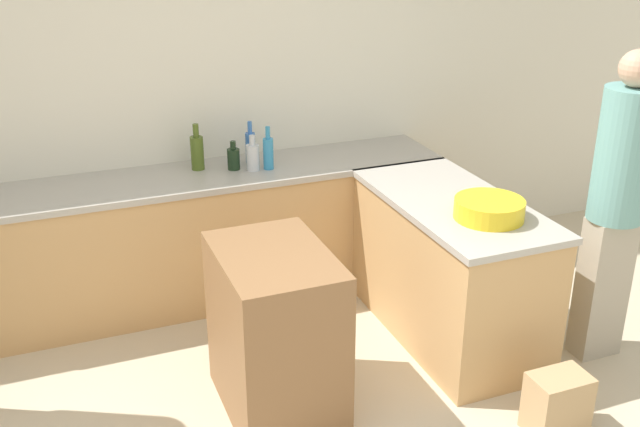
{
  "coord_description": "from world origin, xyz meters",
  "views": [
    {
      "loc": [
        -1.03,
        -2.39,
        2.52
      ],
      "look_at": [
        0.35,
        1.11,
        0.94
      ],
      "focal_mm": 42.0,
      "sensor_mm": 36.0,
      "label": 1
    }
  ],
  "objects_px": {
    "island_table": "(276,333)",
    "paper_bag": "(557,404)",
    "mixing_bowl": "(489,209)",
    "water_bottle_blue": "(250,146)",
    "person_at_peninsula": "(617,197)",
    "dish_soap_bottle": "(268,152)",
    "olive_oil_bottle": "(197,151)",
    "vinegar_bottle_clear": "(253,156)",
    "wine_bottle_dark": "(234,158)"
  },
  "relations": [
    {
      "from": "island_table",
      "to": "paper_bag",
      "type": "height_order",
      "value": "island_table"
    },
    {
      "from": "mixing_bowl",
      "to": "water_bottle_blue",
      "type": "xyz_separation_m",
      "value": [
        -0.95,
        1.4,
        0.06
      ]
    },
    {
      "from": "island_table",
      "to": "mixing_bowl",
      "type": "distance_m",
      "value": 1.35
    },
    {
      "from": "island_table",
      "to": "person_at_peninsula",
      "type": "height_order",
      "value": "person_at_peninsula"
    },
    {
      "from": "mixing_bowl",
      "to": "dish_soap_bottle",
      "type": "relative_size",
      "value": 1.36
    },
    {
      "from": "water_bottle_blue",
      "to": "olive_oil_bottle",
      "type": "bearing_deg",
      "value": -178.79
    },
    {
      "from": "vinegar_bottle_clear",
      "to": "water_bottle_blue",
      "type": "bearing_deg",
      "value": 78.5
    },
    {
      "from": "dish_soap_bottle",
      "to": "water_bottle_blue",
      "type": "bearing_deg",
      "value": 112.44
    },
    {
      "from": "mixing_bowl",
      "to": "water_bottle_blue",
      "type": "relative_size",
      "value": 1.38
    },
    {
      "from": "olive_oil_bottle",
      "to": "person_at_peninsula",
      "type": "distance_m",
      "value": 2.56
    },
    {
      "from": "mixing_bowl",
      "to": "paper_bag",
      "type": "relative_size",
      "value": 1.18
    },
    {
      "from": "person_at_peninsula",
      "to": "paper_bag",
      "type": "relative_size",
      "value": 5.55
    },
    {
      "from": "olive_oil_bottle",
      "to": "dish_soap_bottle",
      "type": "distance_m",
      "value": 0.46
    },
    {
      "from": "island_table",
      "to": "vinegar_bottle_clear",
      "type": "height_order",
      "value": "vinegar_bottle_clear"
    },
    {
      "from": "mixing_bowl",
      "to": "person_at_peninsula",
      "type": "xyz_separation_m",
      "value": [
        0.68,
        -0.22,
        0.05
      ]
    },
    {
      "from": "water_bottle_blue",
      "to": "person_at_peninsula",
      "type": "distance_m",
      "value": 2.3
    },
    {
      "from": "mixing_bowl",
      "to": "person_at_peninsula",
      "type": "height_order",
      "value": "person_at_peninsula"
    },
    {
      "from": "mixing_bowl",
      "to": "person_at_peninsula",
      "type": "distance_m",
      "value": 0.72
    },
    {
      "from": "wine_bottle_dark",
      "to": "olive_oil_bottle",
      "type": "relative_size",
      "value": 0.62
    },
    {
      "from": "mixing_bowl",
      "to": "vinegar_bottle_clear",
      "type": "relative_size",
      "value": 1.65
    },
    {
      "from": "dish_soap_bottle",
      "to": "person_at_peninsula",
      "type": "relative_size",
      "value": 0.16
    },
    {
      "from": "olive_oil_bottle",
      "to": "person_at_peninsula",
      "type": "xyz_separation_m",
      "value": [
        1.99,
        -1.62,
        -0.01
      ]
    },
    {
      "from": "mixing_bowl",
      "to": "olive_oil_bottle",
      "type": "bearing_deg",
      "value": 133.14
    },
    {
      "from": "person_at_peninsula",
      "to": "paper_bag",
      "type": "height_order",
      "value": "person_at_peninsula"
    },
    {
      "from": "island_table",
      "to": "wine_bottle_dark",
      "type": "xyz_separation_m",
      "value": [
        0.17,
        1.33,
        0.51
      ]
    },
    {
      "from": "water_bottle_blue",
      "to": "island_table",
      "type": "bearing_deg",
      "value": -102.31
    },
    {
      "from": "mixing_bowl",
      "to": "dish_soap_bottle",
      "type": "distance_m",
      "value": 1.51
    },
    {
      "from": "mixing_bowl",
      "to": "person_at_peninsula",
      "type": "relative_size",
      "value": 0.21
    },
    {
      "from": "wine_bottle_dark",
      "to": "island_table",
      "type": "bearing_deg",
      "value": -97.15
    },
    {
      "from": "mixing_bowl",
      "to": "wine_bottle_dark",
      "type": "relative_size",
      "value": 2.03
    },
    {
      "from": "paper_bag",
      "to": "wine_bottle_dark",
      "type": "bearing_deg",
      "value": 118.04
    },
    {
      "from": "vinegar_bottle_clear",
      "to": "person_at_peninsula",
      "type": "bearing_deg",
      "value": -41.52
    },
    {
      "from": "person_at_peninsula",
      "to": "olive_oil_bottle",
      "type": "bearing_deg",
      "value": 140.87
    },
    {
      "from": "wine_bottle_dark",
      "to": "vinegar_bottle_clear",
      "type": "bearing_deg",
      "value": -29.16
    },
    {
      "from": "vinegar_bottle_clear",
      "to": "wine_bottle_dark",
      "type": "bearing_deg",
      "value": 150.84
    },
    {
      "from": "wine_bottle_dark",
      "to": "olive_oil_bottle",
      "type": "xyz_separation_m",
      "value": [
        -0.22,
        0.09,
        0.05
      ]
    },
    {
      "from": "dish_soap_bottle",
      "to": "person_at_peninsula",
      "type": "height_order",
      "value": "person_at_peninsula"
    },
    {
      "from": "wine_bottle_dark",
      "to": "water_bottle_blue",
      "type": "distance_m",
      "value": 0.18
    },
    {
      "from": "island_table",
      "to": "water_bottle_blue",
      "type": "relative_size",
      "value": 3.22
    },
    {
      "from": "dish_soap_bottle",
      "to": "paper_bag",
      "type": "height_order",
      "value": "dish_soap_bottle"
    },
    {
      "from": "wine_bottle_dark",
      "to": "paper_bag",
      "type": "distance_m",
      "value": 2.45
    },
    {
      "from": "island_table",
      "to": "vinegar_bottle_clear",
      "type": "xyz_separation_m",
      "value": [
        0.28,
        1.27,
        0.53
      ]
    },
    {
      "from": "wine_bottle_dark",
      "to": "person_at_peninsula",
      "type": "relative_size",
      "value": 0.1
    },
    {
      "from": "water_bottle_blue",
      "to": "mixing_bowl",
      "type": "bearing_deg",
      "value": -55.99
    },
    {
      "from": "wine_bottle_dark",
      "to": "person_at_peninsula",
      "type": "distance_m",
      "value": 2.34
    },
    {
      "from": "dish_soap_bottle",
      "to": "water_bottle_blue",
      "type": "distance_m",
      "value": 0.18
    },
    {
      "from": "water_bottle_blue",
      "to": "wine_bottle_dark",
      "type": "bearing_deg",
      "value": -146.81
    },
    {
      "from": "island_table",
      "to": "dish_soap_bottle",
      "type": "relative_size",
      "value": 3.17
    },
    {
      "from": "island_table",
      "to": "person_at_peninsula",
      "type": "relative_size",
      "value": 0.5
    },
    {
      "from": "mixing_bowl",
      "to": "dish_soap_bottle",
      "type": "height_order",
      "value": "dish_soap_bottle"
    }
  ]
}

